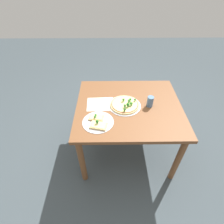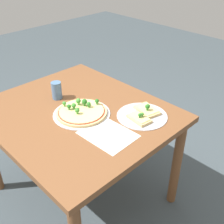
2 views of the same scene
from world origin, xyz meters
name	(u,v)px [view 1 (image 1 of 2)]	position (x,y,z in m)	size (l,w,h in m)	color
ground_plane	(125,147)	(0.00, 0.00, 0.00)	(8.00, 8.00, 0.00)	#3D474C
dining_table	(128,112)	(0.00, 0.00, 0.62)	(1.08, 0.94, 0.71)	brown
pizza_tray_whole	(125,105)	(-0.04, -0.01, 0.72)	(0.33, 0.33, 0.07)	#B7B7BC
pizza_tray_slice	(98,122)	(-0.31, -0.24, 0.72)	(0.29, 0.29, 0.06)	#B7B7BC
drinking_cup	(150,102)	(0.21, -0.01, 0.77)	(0.06, 0.06, 0.11)	#4C7099
paper_menu	(100,104)	(-0.29, 0.03, 0.71)	(0.27, 0.22, 0.00)	silver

